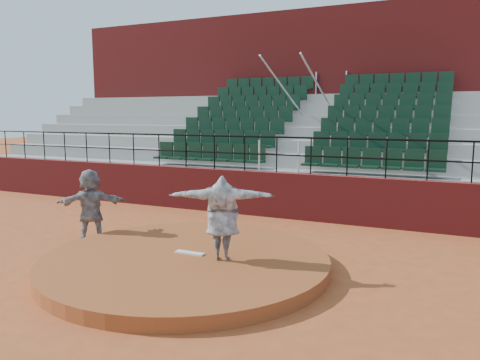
# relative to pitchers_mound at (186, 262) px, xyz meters

# --- Properties ---
(ground) EXTENTS (90.00, 90.00, 0.00)m
(ground) POSITION_rel_pitchers_mound_xyz_m (0.00, 0.00, -0.12)
(ground) COLOR #B05127
(ground) RESTS_ON ground
(pitchers_mound) EXTENTS (5.50, 5.50, 0.25)m
(pitchers_mound) POSITION_rel_pitchers_mound_xyz_m (0.00, 0.00, 0.00)
(pitchers_mound) COLOR #9E4C23
(pitchers_mound) RESTS_ON ground
(pitching_rubber) EXTENTS (0.60, 0.15, 0.03)m
(pitching_rubber) POSITION_rel_pitchers_mound_xyz_m (0.00, 0.15, 0.14)
(pitching_rubber) COLOR white
(pitching_rubber) RESTS_ON pitchers_mound
(boundary_wall) EXTENTS (24.00, 0.30, 1.30)m
(boundary_wall) POSITION_rel_pitchers_mound_xyz_m (0.00, 5.00, 0.53)
(boundary_wall) COLOR maroon
(boundary_wall) RESTS_ON ground
(wall_railing) EXTENTS (24.04, 0.05, 1.03)m
(wall_railing) POSITION_rel_pitchers_mound_xyz_m (0.00, 5.00, 1.90)
(wall_railing) COLOR black
(wall_railing) RESTS_ON boundary_wall
(seating_deck) EXTENTS (24.00, 5.97, 4.63)m
(seating_deck) POSITION_rel_pitchers_mound_xyz_m (0.00, 8.64, 1.33)
(seating_deck) COLOR #969590
(seating_deck) RESTS_ON ground
(press_box_facade) EXTENTS (24.00, 3.00, 7.10)m
(press_box_facade) POSITION_rel_pitchers_mound_xyz_m (0.00, 12.60, 3.43)
(press_box_facade) COLOR maroon
(press_box_facade) RESTS_ON ground
(pitcher) EXTENTS (2.01, 1.17, 1.59)m
(pitcher) POSITION_rel_pitchers_mound_xyz_m (0.73, 0.12, 0.92)
(pitcher) COLOR black
(pitcher) RESTS_ON pitchers_mound
(fielder) EXTENTS (1.58, 1.32, 1.70)m
(fielder) POSITION_rel_pitchers_mound_xyz_m (-3.06, 0.81, 0.72)
(fielder) COLOR black
(fielder) RESTS_ON ground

